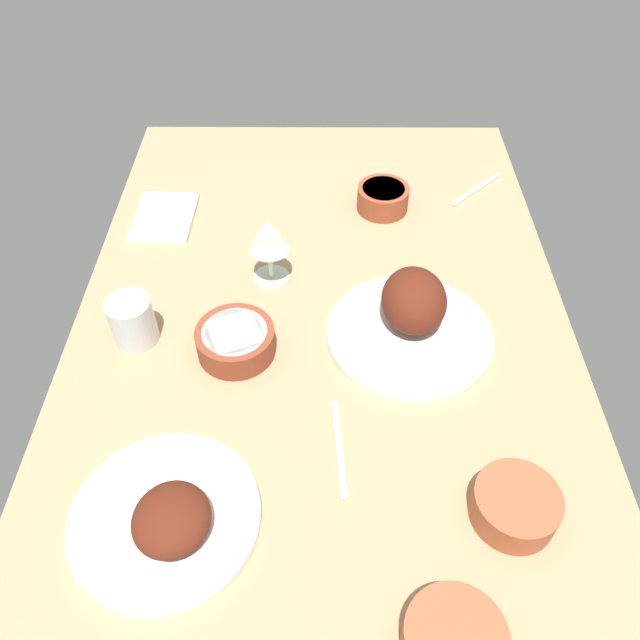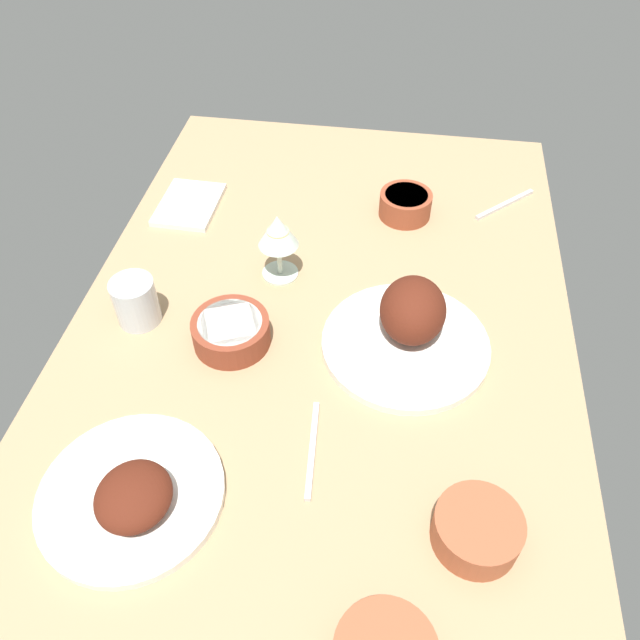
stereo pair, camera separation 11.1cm
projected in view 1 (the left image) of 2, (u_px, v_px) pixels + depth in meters
dining_table at (320, 335)px, 114.45cm from camera, size 140.00×90.00×4.00cm
plate_center_main at (165, 518)px, 85.86cm from camera, size 26.60×26.60×6.81cm
plate_near_viewer at (410, 317)px, 109.78cm from camera, size 29.10×29.10×11.18cm
bowl_onions at (513, 505)px, 86.28cm from camera, size 12.00×12.00×5.24cm
bowl_sauce at (381, 197)px, 135.31cm from camera, size 11.08×11.08×5.33cm
bowl_cream at (233, 340)px, 107.20cm from camera, size 13.52×13.52×5.06cm
wine_glass at (267, 238)px, 114.74cm from camera, size 7.60×7.60×14.00cm
water_tumbler at (130, 321)px, 108.04cm from camera, size 7.76×7.76×8.85cm
folded_napkin at (163, 217)px, 134.29cm from camera, size 16.73×12.69×1.20cm
fork_loose at (475, 190)px, 141.56cm from camera, size 12.54×13.00×0.80cm
spoon_loose at (337, 448)px, 95.29cm from camera, size 16.87×2.19×0.80cm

